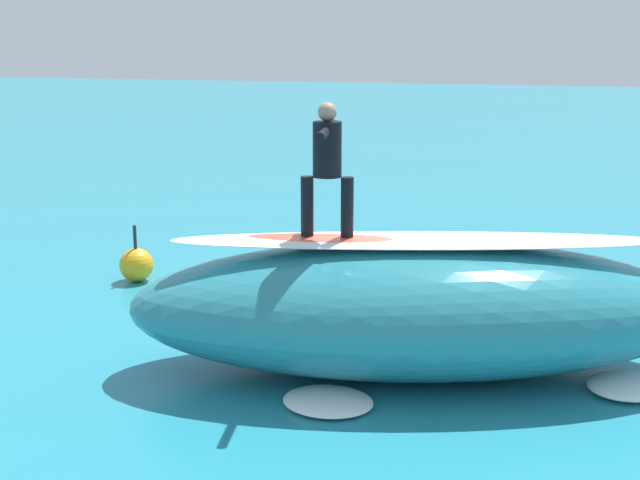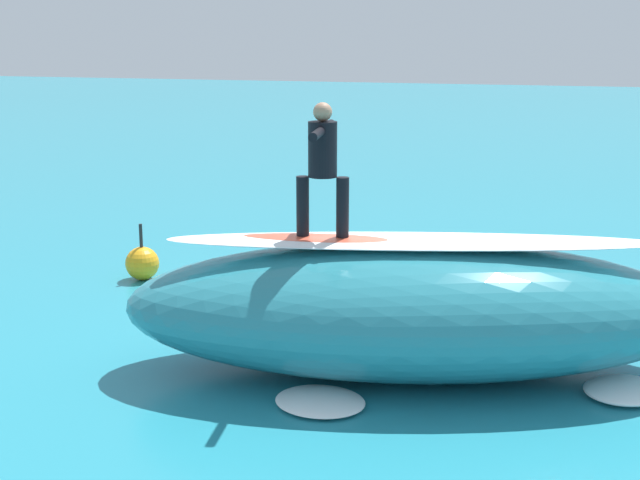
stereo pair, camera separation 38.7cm
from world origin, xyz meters
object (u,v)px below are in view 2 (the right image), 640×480
object	(u,v)px
surfboard_riding	(323,240)
surfboard_paddling	(318,291)
surfer_riding	(323,159)
surfer_paddling	(317,283)
buoy_marker	(142,263)

from	to	relation	value
surfboard_riding	surfboard_paddling	world-z (taller)	surfboard_riding
surfer_riding	surfer_paddling	xyz separation A→B (m)	(0.99, -2.93, -2.42)
surfboard_riding	surfer_paddling	distance (m)	3.41
surfboard_riding	surfer_riding	world-z (taller)	surfer_riding
buoy_marker	surfer_paddling	bearing A→B (deg)	179.62
surfer_paddling	surfboard_riding	bearing A→B (deg)	-174.58
surfboard_riding	surfer_riding	distance (m)	0.97
surfboard_paddling	surfer_paddling	world-z (taller)	surfer_paddling
surfer_paddling	buoy_marker	distance (m)	3.12
surfboard_riding	surfer_paddling	world-z (taller)	surfboard_riding
buoy_marker	surfboard_riding	bearing A→B (deg)	144.36
surfer_riding	surfer_paddling	distance (m)	3.93
surfer_riding	surfboard_paddling	distance (m)	4.14
surfboard_riding	buoy_marker	world-z (taller)	surfboard_riding
buoy_marker	surfer_riding	bearing A→B (deg)	144.36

